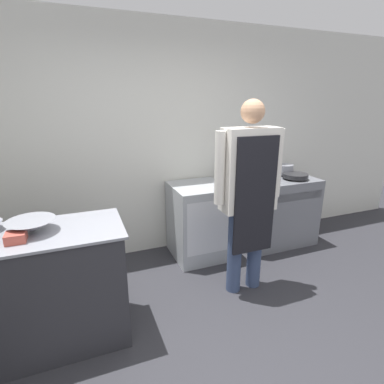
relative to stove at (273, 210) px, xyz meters
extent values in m
plane|color=#2D2D33|center=(-1.47, -1.74, -0.44)|extent=(14.00, 14.00, 0.00)
cube|color=silver|center=(-1.47, 0.39, 0.91)|extent=(8.00, 0.05, 2.70)
cube|color=#2D2D33|center=(-2.76, -0.85, 0.02)|extent=(1.32, 0.59, 0.92)
cube|color=gray|center=(-2.76, -0.85, 0.49)|extent=(1.37, 0.62, 0.02)
cube|color=slate|center=(0.00, 0.00, 0.00)|extent=(1.02, 0.64, 0.87)
cube|color=gray|center=(0.00, -0.30, 0.28)|extent=(0.94, 0.03, 0.10)
cube|color=gray|center=(0.00, 0.30, 0.45)|extent=(1.02, 0.03, 0.02)
cube|color=#A8ADB2|center=(-1.07, 0.02, 0.00)|extent=(0.61, 0.65, 0.89)
cube|color=silver|center=(-1.07, -0.29, 0.05)|extent=(0.52, 0.02, 0.62)
cylinder|color=#38476B|center=(-1.01, -0.77, -0.01)|extent=(0.14, 0.14, 0.85)
cylinder|color=#38476B|center=(-0.78, -0.77, -0.01)|extent=(0.14, 0.14, 0.85)
cube|color=silver|center=(-0.90, -0.77, 0.79)|extent=(0.51, 0.22, 0.76)
cube|color=black|center=(-0.90, -0.90, 0.57)|extent=(0.41, 0.02, 1.08)
cylinder|color=silver|center=(-1.20, -0.77, 0.83)|extent=(0.09, 0.09, 0.64)
cylinder|color=silver|center=(-0.60, -0.77, 0.83)|extent=(0.09, 0.09, 0.64)
sphere|color=tan|center=(-0.90, -0.77, 1.30)|extent=(0.21, 0.21, 0.21)
cone|color=gray|center=(-2.70, -0.83, 0.55)|extent=(0.33, 0.33, 0.09)
cube|color=#B24C3F|center=(-2.78, -0.96, 0.53)|extent=(0.12, 0.12, 0.06)
cylinder|color=gray|center=(-0.23, 0.11, 0.56)|extent=(0.27, 0.27, 0.21)
ellipsoid|color=gray|center=(-0.23, 0.11, 0.69)|extent=(0.26, 0.26, 0.05)
cylinder|color=#262628|center=(0.20, -0.11, 0.48)|extent=(0.32, 0.32, 0.05)
cylinder|color=gray|center=(0.20, 0.11, 0.52)|extent=(0.23, 0.23, 0.13)
camera|label=1|loc=(-2.35, -3.05, 1.40)|focal=28.00mm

